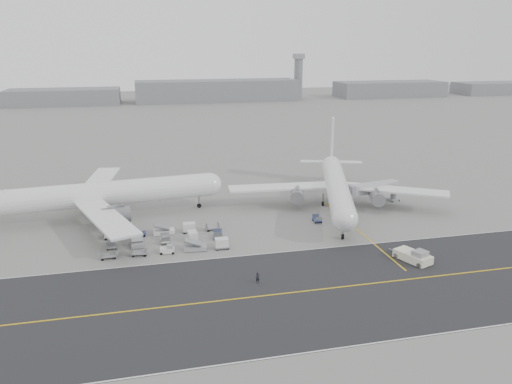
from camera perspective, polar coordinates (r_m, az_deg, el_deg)
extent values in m
plane|color=gray|center=(94.83, -3.98, -6.97)|extent=(700.00, 700.00, 0.00)
cube|color=#2A2A2C|center=(79.89, 1.78, -11.68)|extent=(220.00, 32.00, 0.02)
cube|color=gold|center=(79.88, 1.78, -11.67)|extent=(220.00, 0.30, 0.01)
cube|color=silver|center=(93.68, -0.72, -7.22)|extent=(220.00, 0.25, 0.01)
cube|color=silver|center=(66.96, 5.43, -17.86)|extent=(220.00, 0.25, 0.01)
cube|color=gold|center=(107.61, 11.58, -4.35)|extent=(0.30, 40.00, 0.01)
cylinder|color=gray|center=(369.57, 4.85, 12.81)|extent=(6.00, 6.00, 28.00)
cube|color=gray|center=(368.90, 4.91, 15.21)|extent=(7.00, 7.00, 3.50)
cylinder|color=white|center=(116.79, -16.66, -0.16)|extent=(47.96, 10.30, 5.46)
sphere|color=white|center=(119.85, -5.25, 0.90)|extent=(5.35, 5.35, 5.35)
cube|color=white|center=(103.23, -16.85, -2.75)|extent=(14.35, 26.57, 0.45)
cube|color=white|center=(130.82, -17.47, 1.22)|extent=(9.45, 26.71, 0.45)
cylinder|color=slate|center=(108.00, -15.68, -2.57)|extent=(6.13, 3.96, 3.39)
cylinder|color=slate|center=(126.88, -16.30, 0.22)|extent=(6.13, 3.96, 3.39)
cylinder|color=black|center=(120.70, -6.52, -1.54)|extent=(1.08, 0.60, 1.03)
cylinder|color=black|center=(115.15, -17.23, -3.11)|extent=(1.08, 0.60, 1.03)
cylinder|color=black|center=(121.37, -17.37, -2.11)|extent=(1.08, 0.60, 1.03)
cylinder|color=gray|center=(120.26, -6.54, -0.89)|extent=(0.36, 0.36, 2.87)
cylinder|color=white|center=(119.55, 9.23, 0.56)|extent=(18.84, 44.33, 5.15)
sphere|color=white|center=(98.20, 10.14, -3.05)|extent=(5.05, 5.05, 5.05)
cone|color=white|center=(142.23, 8.59, 3.32)|extent=(7.13, 9.78, 4.64)
cube|color=white|center=(141.33, 8.70, 6.18)|extent=(2.01, 4.85, 10.96)
cube|color=white|center=(142.77, 6.76, 3.49)|extent=(8.58, 4.90, 0.25)
cube|color=white|center=(143.37, 10.38, 3.39)|extent=(8.58, 4.90, 0.25)
cube|color=white|center=(120.49, 2.74, 0.57)|extent=(24.99, 7.22, 0.45)
cube|color=white|center=(122.58, 15.52, 0.25)|extent=(23.81, 17.74, 0.45)
cylinder|color=slate|center=(118.67, 4.74, -0.37)|extent=(4.74, 6.20, 3.19)
cylinder|color=slate|center=(120.14, 13.66, -0.59)|extent=(4.74, 6.20, 3.19)
cylinder|color=black|center=(102.40, 9.87, -5.02)|extent=(0.82, 1.22, 1.12)
cylinder|color=black|center=(122.28, 7.63, -1.32)|extent=(0.82, 1.22, 1.12)
cylinder|color=black|center=(122.76, 10.52, -1.39)|extent=(0.82, 1.22, 1.12)
cylinder|color=gray|center=(101.92, 9.91, -4.32)|extent=(0.36, 0.36, 2.71)
cube|color=silver|center=(95.23, 17.48, -7.05)|extent=(5.41, 7.33, 1.49)
cube|color=gray|center=(93.98, 18.25, -6.70)|extent=(2.97, 2.85, 0.96)
cylinder|color=gray|center=(97.65, 15.59, -6.52)|extent=(1.18, 2.64, 0.17)
cylinder|color=black|center=(92.98, 18.16, -7.99)|extent=(0.75, 1.05, 0.96)
cylinder|color=black|center=(95.06, 19.19, -7.54)|extent=(0.75, 1.05, 0.96)
cylinder|color=black|center=(95.81, 15.73, -7.02)|extent=(0.75, 1.05, 0.96)
cylinder|color=black|center=(97.83, 16.79, -6.61)|extent=(0.75, 1.05, 0.96)
cylinder|color=gray|center=(129.22, 15.43, -0.22)|extent=(1.45, 1.45, 3.63)
cube|color=gray|center=(129.65, 15.38, -0.86)|extent=(2.76, 2.76, 0.64)
cube|color=#A7A8AC|center=(124.73, 13.25, 0.47)|extent=(13.85, 5.06, 2.36)
cube|color=gray|center=(120.99, 10.77, 0.13)|extent=(1.62, 3.06, 2.72)
cylinder|color=black|center=(131.01, 15.45, -0.70)|extent=(0.37, 0.59, 0.54)
imported|color=black|center=(83.07, 0.20, -9.77)|extent=(0.77, 0.59, 1.90)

